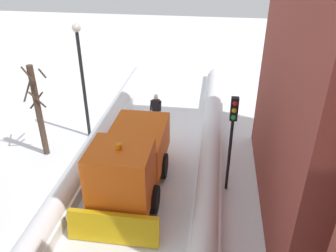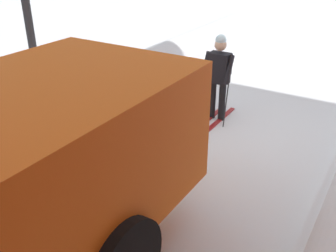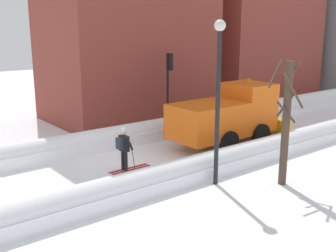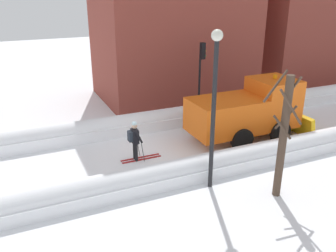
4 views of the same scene
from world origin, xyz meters
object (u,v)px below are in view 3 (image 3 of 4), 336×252
at_px(plow_truck, 228,115).
at_px(street_lamp, 218,85).
at_px(traffic_light_pole, 169,77).
at_px(skier, 124,147).
at_px(bare_tree_near, 286,121).

distance_m(plow_truck, street_lamp, 5.63).
bearing_deg(street_lamp, traffic_light_pole, 154.10).
bearing_deg(skier, bare_tree_near, 38.52).
relative_size(plow_truck, bare_tree_near, 1.33).
height_order(plow_truck, bare_tree_near, bare_tree_near).
distance_m(traffic_light_pole, bare_tree_near, 8.80).
xyz_separation_m(plow_truck, bare_tree_near, (4.77, -2.11, 0.89)).
relative_size(plow_truck, skier, 3.31).
distance_m(skier, street_lamp, 4.60).
distance_m(plow_truck, bare_tree_near, 5.29).
bearing_deg(skier, traffic_light_pole, 126.04).
xyz_separation_m(traffic_light_pole, street_lamp, (7.14, -3.47, 0.68)).
xyz_separation_m(traffic_light_pole, bare_tree_near, (8.64, -1.55, -0.61)).
height_order(plow_truck, street_lamp, street_lamp).
relative_size(plow_truck, street_lamp, 1.02).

